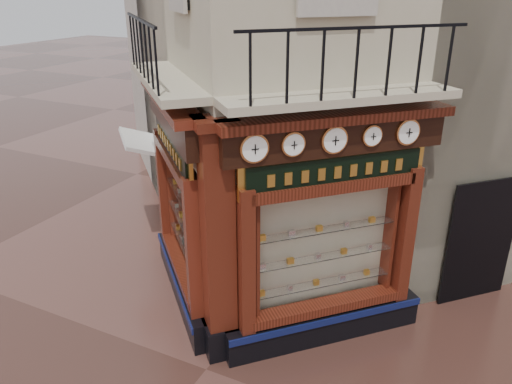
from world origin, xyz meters
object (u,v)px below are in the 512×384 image
Objects in this scene: clock_d at (372,136)px; signboard_right at (336,171)px; clock_a at (254,149)px; clock_b at (293,144)px; clock_c at (334,140)px; corner_pilaster at (218,248)px; signboard_left at (172,145)px; awning at (153,238)px; clock_e at (408,132)px.

signboard_right is (-0.43, -0.27, -0.52)m from clock_d.
clock_b is (0.40, 0.40, -0.00)m from clock_a.
clock_c reaches higher than signboard_right.
clock_b is 0.86× the size of clock_c.
clock_d is (1.89, 1.29, 1.67)m from corner_pilaster.
corner_pilaster is at bearing 165.38° from clock_c.
clock_a is 0.57m from clock_b.
signboard_right is (2.92, 0.00, -0.00)m from signboard_left.
clock_c reaches higher than awning.
corner_pilaster reaches higher than clock_a.
clock_d is 0.80× the size of clock_e.
signboard_right is at bearing -135.00° from signboard_left.
clock_a is at bearing -180.00° from clock_c.
clock_d is at bearing -130.33° from signboard_left.
awning is 0.75× the size of signboard_right.
clock_c is at bearing 180.00° from clock_e.
awning is 6.04m from signboard_right.
awning is at bearing 96.56° from corner_pilaster.
awning is at bearing 115.74° from signboard_right.
clock_e reaches higher than clock_b.
corner_pilaster is at bearing 171.50° from clock_e.
clock_a is 1.28× the size of clock_d.
clock_a is (0.61, 0.01, 1.67)m from corner_pilaster.
signboard_left is 0.99× the size of signboard_right.
awning is (-4.04, 2.71, -3.62)m from clock_a.
signboard_right is (1.46, 1.01, 1.15)m from corner_pilaster.
clock_a is at bearing -180.00° from clock_b.
clock_c is 1.22m from clock_e.
clock_a reaches higher than clock_e.
clock_c is 0.25× the size of awning.
clock_d reaches higher than awning.
clock_a and clock_c have the same top height.
corner_pilaster is 2.12m from signboard_right.
clock_e reaches higher than signboard_right.
clock_b is 1.24m from clock_d.
corner_pilaster is 2.12m from signboard_left.
awning is (-3.43, 2.72, -1.95)m from corner_pilaster.
clock_b is 0.16× the size of signboard_left.
awning is (-4.44, 2.31, -3.62)m from clock_b.
clock_d is 6.59m from awning.
corner_pilaster reaches higher than awning.
clock_e is at bearing -0.00° from clock_b.
signboard_right is at bearing -10.25° from corner_pilaster.
clock_b is 1.10× the size of clock_d.
signboard_left reaches higher than awning.
clock_a is at bearing -175.18° from signboard_right.
awning is at bearing 119.91° from clock_d.
signboard_left is 2.92m from signboard_right.
clock_b is 0.16× the size of signboard_right.
corner_pilaster is at bearing 169.24° from clock_d.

